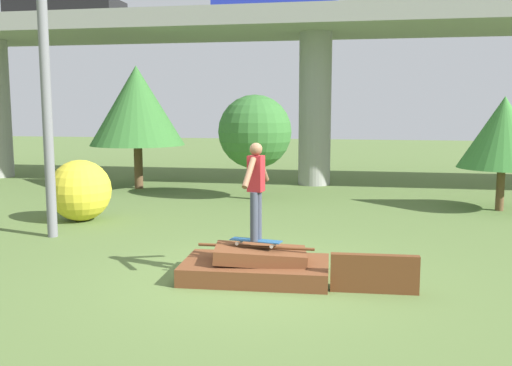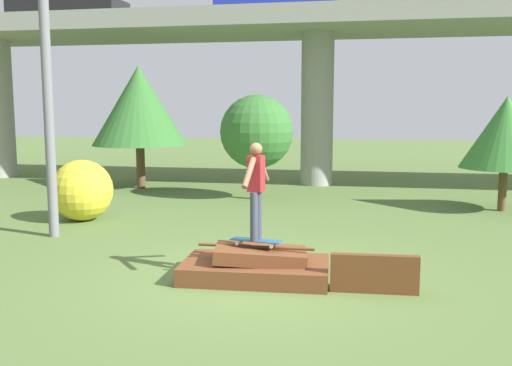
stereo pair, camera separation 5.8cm
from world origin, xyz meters
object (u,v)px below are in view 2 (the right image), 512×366
object	(u,v)px
utility_pole	(46,67)
tree_behind_right	(257,132)
car_on_overpass_mid	(67,8)
tree_mid_back	(506,133)
skater	(256,185)
skateboard	(256,241)
bush_yellow_flowering	(82,190)
tree_behind_left	(139,106)

from	to	relation	value
utility_pole	tree_behind_right	xyz separation A→B (m)	(3.21, 5.54, -1.48)
car_on_overpass_mid	tree_mid_back	size ratio (longest dim) A/B	1.41
car_on_overpass_mid	utility_pole	distance (m)	10.82
car_on_overpass_mid	tree_behind_right	bearing A→B (deg)	-26.00
utility_pole	tree_behind_right	distance (m)	6.58
skater	utility_pole	size ratio (longest dim) A/B	0.23
skateboard	bush_yellow_flowering	distance (m)	6.17
car_on_overpass_mid	utility_pole	world-z (taller)	car_on_overpass_mid
skateboard	tree_behind_left	xyz separation A→B (m)	(-5.61, 9.17, 2.10)
utility_pole	tree_behind_left	xyz separation A→B (m)	(-0.96, 7.05, -0.74)
skateboard	skater	distance (m)	0.87
tree_mid_back	tree_behind_left	bearing A→B (deg)	168.41
skater	tree_behind_left	world-z (taller)	tree_behind_left
car_on_overpass_mid	bush_yellow_flowering	size ratio (longest dim) A/B	2.89
skater	tree_behind_right	xyz separation A→B (m)	(-1.44, 7.66, 0.48)
utility_pole	tree_behind_left	world-z (taller)	utility_pole
skater	tree_mid_back	xyz separation A→B (m)	(5.12, 6.97, 0.54)
tree_behind_right	bush_yellow_flowering	distance (m)	5.33
tree_mid_back	bush_yellow_flowering	world-z (taller)	tree_mid_back
skater	tree_mid_back	world-z (taller)	tree_mid_back
tree_behind_right	tree_mid_back	world-z (taller)	tree_behind_right
tree_behind_right	skater	bearing A→B (deg)	-79.38
bush_yellow_flowering	tree_behind_right	bearing A→B (deg)	48.45
car_on_overpass_mid	utility_pole	xyz separation A→B (m)	(4.61, -9.36, -2.86)
utility_pole	tree_mid_back	size ratio (longest dim) A/B	2.26
tree_behind_right	tree_mid_back	distance (m)	6.59
utility_pole	tree_behind_left	distance (m)	7.16
skateboard	utility_pole	world-z (taller)	utility_pole
skater	tree_mid_back	size ratio (longest dim) A/B	0.51
tree_behind_left	bush_yellow_flowering	size ratio (longest dim) A/B	2.78
tree_mid_back	skater	bearing A→B (deg)	-126.30
utility_pole	bush_yellow_flowering	bearing A→B (deg)	97.62
car_on_overpass_mid	bush_yellow_flowering	world-z (taller)	car_on_overpass_mid
tree_mid_back	bush_yellow_flowering	distance (m)	10.57
skateboard	tree_mid_back	bearing A→B (deg)	53.70
skater	utility_pole	xyz separation A→B (m)	(-4.65, 2.11, 1.97)
skater	tree_behind_left	distance (m)	10.82
skater	tree_behind_right	bearing A→B (deg)	100.62
utility_pole	bush_yellow_flowering	xyz separation A→B (m)	(-0.22, 1.66, -2.72)
tree_behind_right	bush_yellow_flowering	xyz separation A→B (m)	(-3.44, -3.88, -1.23)
skateboard	skater	bearing A→B (deg)	-176.63
skateboard	tree_mid_back	world-z (taller)	tree_mid_back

